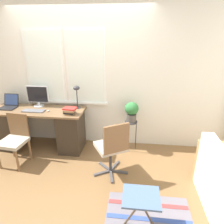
{
  "coord_description": "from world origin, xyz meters",
  "views": [
    {
      "loc": [
        0.98,
        -2.89,
        2.07
      ],
      "look_at": [
        0.62,
        0.15,
        0.85
      ],
      "focal_mm": 32.0,
      "sensor_mm": 36.0,
      "label": 1
    }
  ],
  "objects_px": {
    "plant_stand": "(131,125)",
    "book_stack": "(70,111)",
    "laptop": "(9,105)",
    "office_chair_swivel": "(112,147)",
    "folding_stool": "(141,199)",
    "desk_chair_wooden": "(15,138)",
    "mouse": "(48,111)",
    "potted_plant": "(132,111)",
    "desk_lamp": "(77,91)",
    "monitor": "(38,96)",
    "keyboard": "(33,111)"
  },
  "relations": [
    {
      "from": "book_stack",
      "to": "folding_stool",
      "type": "bearing_deg",
      "value": -48.94
    },
    {
      "from": "monitor",
      "to": "potted_plant",
      "type": "xyz_separation_m",
      "value": [
        1.74,
        -0.05,
        -0.2
      ]
    },
    {
      "from": "mouse",
      "to": "office_chair_swivel",
      "type": "bearing_deg",
      "value": -25.84
    },
    {
      "from": "mouse",
      "to": "office_chair_swivel",
      "type": "distance_m",
      "value": 1.37
    },
    {
      "from": "monitor",
      "to": "book_stack",
      "type": "height_order",
      "value": "monitor"
    },
    {
      "from": "book_stack",
      "to": "office_chair_swivel",
      "type": "bearing_deg",
      "value": -33.17
    },
    {
      "from": "laptop",
      "to": "desk_chair_wooden",
      "type": "height_order",
      "value": "laptop"
    },
    {
      "from": "monitor",
      "to": "folding_stool",
      "type": "height_order",
      "value": "monitor"
    },
    {
      "from": "desk_lamp",
      "to": "office_chair_swivel",
      "type": "xyz_separation_m",
      "value": [
        0.74,
        -0.83,
        -0.6
      ]
    },
    {
      "from": "plant_stand",
      "to": "book_stack",
      "type": "bearing_deg",
      "value": -165.6
    },
    {
      "from": "desk_lamp",
      "to": "office_chair_swivel",
      "type": "height_order",
      "value": "desk_lamp"
    },
    {
      "from": "laptop",
      "to": "book_stack",
      "type": "bearing_deg",
      "value": -8.96
    },
    {
      "from": "desk_lamp",
      "to": "potted_plant",
      "type": "bearing_deg",
      "value": -2.8
    },
    {
      "from": "desk_lamp",
      "to": "plant_stand",
      "type": "distance_m",
      "value": 1.16
    },
    {
      "from": "book_stack",
      "to": "desk_chair_wooden",
      "type": "xyz_separation_m",
      "value": [
        -0.85,
        -0.36,
        -0.38
      ]
    },
    {
      "from": "monitor",
      "to": "potted_plant",
      "type": "relative_size",
      "value": 1.11
    },
    {
      "from": "laptop",
      "to": "desk_lamp",
      "type": "bearing_deg",
      "value": 5.58
    },
    {
      "from": "book_stack",
      "to": "plant_stand",
      "type": "relative_size",
      "value": 0.4
    },
    {
      "from": "desk_lamp",
      "to": "desk_chair_wooden",
      "type": "bearing_deg",
      "value": -142.99
    },
    {
      "from": "laptop",
      "to": "book_stack",
      "type": "distance_m",
      "value": 1.24
    },
    {
      "from": "laptop",
      "to": "mouse",
      "type": "xyz_separation_m",
      "value": [
        0.8,
        -0.12,
        -0.04
      ]
    },
    {
      "from": "book_stack",
      "to": "plant_stand",
      "type": "bearing_deg",
      "value": 14.4
    },
    {
      "from": "monitor",
      "to": "desk_lamp",
      "type": "height_order",
      "value": "desk_lamp"
    },
    {
      "from": "keyboard",
      "to": "folding_stool",
      "type": "height_order",
      "value": "keyboard"
    },
    {
      "from": "folding_stool",
      "to": "mouse",
      "type": "bearing_deg",
      "value": 138.23
    },
    {
      "from": "mouse",
      "to": "desk_chair_wooden",
      "type": "xyz_separation_m",
      "value": [
        -0.43,
        -0.43,
        -0.34
      ]
    },
    {
      "from": "book_stack",
      "to": "mouse",
      "type": "bearing_deg",
      "value": 170.41
    },
    {
      "from": "desk_lamp",
      "to": "folding_stool",
      "type": "relative_size",
      "value": 0.93
    },
    {
      "from": "desk_chair_wooden",
      "to": "office_chair_swivel",
      "type": "distance_m",
      "value": 1.65
    },
    {
      "from": "book_stack",
      "to": "desk_chair_wooden",
      "type": "distance_m",
      "value": 1.0
    },
    {
      "from": "laptop",
      "to": "office_chair_swivel",
      "type": "relative_size",
      "value": 0.32
    },
    {
      "from": "laptop",
      "to": "desk_lamp",
      "type": "xyz_separation_m",
      "value": [
        1.27,
        0.12,
        0.27
      ]
    },
    {
      "from": "keyboard",
      "to": "potted_plant",
      "type": "distance_m",
      "value": 1.74
    },
    {
      "from": "potted_plant",
      "to": "laptop",
      "type": "bearing_deg",
      "value": -178.1
    },
    {
      "from": "desk_lamp",
      "to": "book_stack",
      "type": "distance_m",
      "value": 0.41
    },
    {
      "from": "mouse",
      "to": "desk_lamp",
      "type": "height_order",
      "value": "desk_lamp"
    },
    {
      "from": "office_chair_swivel",
      "to": "plant_stand",
      "type": "xyz_separation_m",
      "value": [
        0.26,
        0.78,
        -0.0
      ]
    },
    {
      "from": "desk_lamp",
      "to": "book_stack",
      "type": "xyz_separation_m",
      "value": [
        -0.05,
        -0.32,
        -0.26
      ]
    },
    {
      "from": "laptop",
      "to": "potted_plant",
      "type": "relative_size",
      "value": 0.82
    },
    {
      "from": "mouse",
      "to": "potted_plant",
      "type": "relative_size",
      "value": 0.16
    },
    {
      "from": "desk_lamp",
      "to": "plant_stand",
      "type": "xyz_separation_m",
      "value": [
        1.0,
        -0.05,
        -0.6
      ]
    },
    {
      "from": "folding_stool",
      "to": "keyboard",
      "type": "bearing_deg",
      "value": 142.82
    },
    {
      "from": "office_chair_swivel",
      "to": "mouse",
      "type": "bearing_deg",
      "value": -56.56
    },
    {
      "from": "keyboard",
      "to": "office_chair_swivel",
      "type": "distance_m",
      "value": 1.6
    },
    {
      "from": "laptop",
      "to": "folding_stool",
      "type": "height_order",
      "value": "laptop"
    },
    {
      "from": "keyboard",
      "to": "laptop",
      "type": "bearing_deg",
      "value": 165.39
    },
    {
      "from": "laptop",
      "to": "office_chair_swivel",
      "type": "xyz_separation_m",
      "value": [
        2.01,
        -0.71,
        -0.33
      ]
    },
    {
      "from": "laptop",
      "to": "monitor",
      "type": "relative_size",
      "value": 0.74
    },
    {
      "from": "desk_chair_wooden",
      "to": "monitor",
      "type": "bearing_deg",
      "value": 83.07
    },
    {
      "from": "desk_chair_wooden",
      "to": "plant_stand",
      "type": "distance_m",
      "value": 2.0
    }
  ]
}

